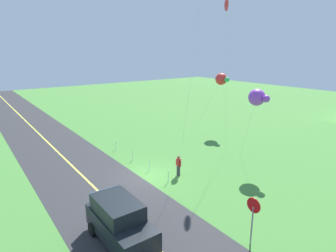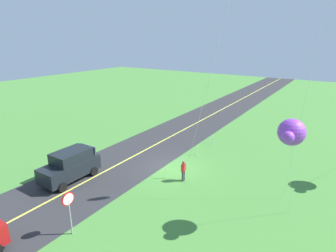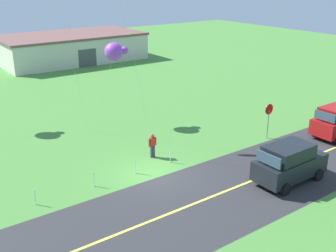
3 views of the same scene
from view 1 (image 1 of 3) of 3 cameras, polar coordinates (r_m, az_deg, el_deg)
name	(u,v)px [view 1 (image 1 of 3)]	position (r m, az deg, el deg)	size (l,w,h in m)	color
ground_plane	(147,177)	(22.09, -4.20, -10.16)	(120.00, 120.00, 0.10)	#478438
asphalt_road	(98,191)	(20.46, -13.94, -12.60)	(120.00, 7.00, 0.00)	#2D2D30
road_centre_stripe	(98,191)	(20.46, -13.94, -12.59)	(120.00, 0.16, 0.00)	#E5E04C
car_suv_foreground	(120,221)	(14.94, -9.68, -18.44)	(4.40, 2.12, 2.24)	black
stop_sign	(253,212)	(14.79, 16.78, -16.31)	(0.76, 0.08, 2.56)	gray
person_adult_near	(178,165)	(21.80, 2.12, -7.86)	(0.58, 0.22, 1.60)	#3F3F47
kite_blue_mid	(222,79)	(34.45, 10.77, 9.28)	(2.10, 3.79, 6.74)	silver
kite_yellow_high	(227,5)	(27.49, 11.87, 22.72)	(1.91, 1.09, 13.78)	silver
kite_green_far	(257,97)	(24.56, 17.60, 5.51)	(2.77, 1.40, 6.28)	silver
fence_post_0	(116,146)	(27.76, -10.51, -3.91)	(0.05, 0.05, 0.90)	silver
fence_post_1	(133,155)	(24.99, -7.15, -5.92)	(0.05, 0.05, 0.90)	silver
fence_post_2	(149,165)	(22.84, -3.80, -7.91)	(0.05, 0.05, 0.90)	silver
fence_post_3	(168,176)	(20.91, 0.05, -10.12)	(0.05, 0.05, 0.90)	silver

